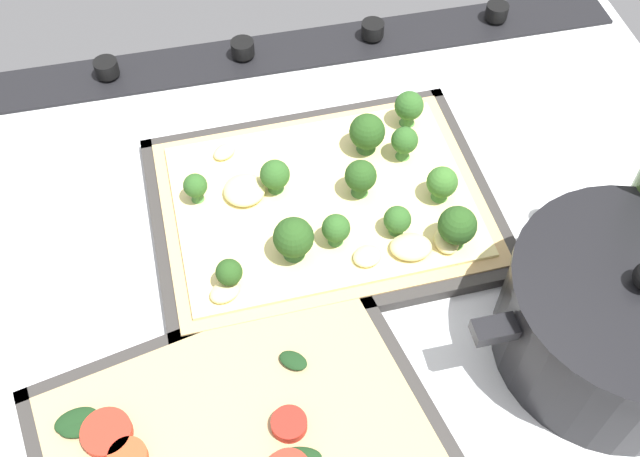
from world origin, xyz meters
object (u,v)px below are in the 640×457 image
at_px(baking_tray_back, 243,450).
at_px(veggie_pizza_back, 238,452).
at_px(cooking_pot, 622,318).
at_px(broccoli_pizza, 333,199).
at_px(baking_tray_front, 323,208).

relative_size(baking_tray_back, veggie_pizza_back, 1.08).
xyz_separation_m(veggie_pizza_back, cooking_pot, (-0.34, -0.03, 0.04)).
xyz_separation_m(baking_tray_back, cooking_pot, (-0.33, -0.03, 0.05)).
bearing_deg(baking_tray_back, broccoli_pizza, -119.49).
bearing_deg(cooking_pot, baking_tray_back, 4.36).
distance_m(baking_tray_front, broccoli_pizza, 0.02).
xyz_separation_m(baking_tray_front, broccoli_pizza, (-0.01, 0.00, 0.02)).
bearing_deg(baking_tray_front, cooking_pot, 135.72).
bearing_deg(broccoli_pizza, cooking_pot, 135.08).
bearing_deg(baking_tray_front, veggie_pizza_back, 62.33).
height_order(baking_tray_back, veggie_pizza_back, veggie_pizza_back).
bearing_deg(broccoli_pizza, baking_tray_back, 60.51).
height_order(baking_tray_front, veggie_pizza_back, veggie_pizza_back).
xyz_separation_m(baking_tray_front, cooking_pot, (-0.21, 0.21, 0.05)).
relative_size(broccoli_pizza, cooking_pot, 1.18).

